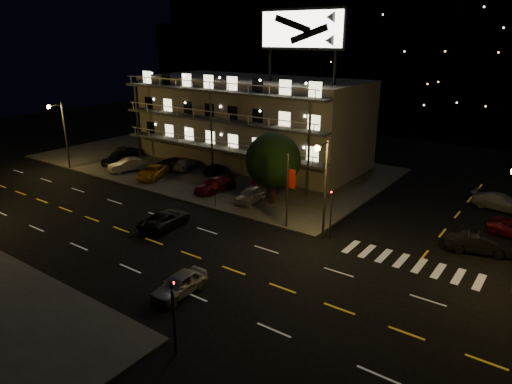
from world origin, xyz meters
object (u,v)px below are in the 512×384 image
Objects in this scene: lot_car_2 at (152,172)px; road_car_west at (165,219)px; tree at (273,162)px; side_car_0 at (479,243)px; lot_car_4 at (251,194)px; lot_car_7 at (187,164)px; road_car_east at (179,284)px.

road_car_west is (11.26, -8.75, -0.14)m from lot_car_2.
road_car_west is (-4.21, -9.92, -3.49)m from tree.
side_car_0 reaches higher than road_car_west.
lot_car_2 is 1.08× the size of side_car_0.
road_car_west is at bearing -60.49° from lot_car_2.
lot_car_4 is 9.28m from road_car_west.
tree reaches higher than side_car_0.
road_car_west is (-2.35, -8.97, -0.17)m from lot_car_4.
lot_car_2 reaches higher than lot_car_7.
lot_car_4 is at bearing 76.20° from side_car_0.
side_car_0 is 24.69m from road_car_west.
lot_car_4 is 0.93× the size of lot_car_7.
lot_car_7 is 28.05m from road_car_east.
road_car_east is at bearing 134.69° from road_car_west.
side_car_0 reaches higher than lot_car_7.
road_car_west is (-8.54, 6.92, -0.00)m from road_car_east.
lot_car_2 is 1.17× the size of lot_car_4.
tree is 3.93m from lot_car_4.
lot_car_2 is 1.20× the size of road_car_east.
side_car_0 is 0.91× the size of road_car_west.
road_car_west is at bearing 139.21° from road_car_east.
lot_car_4 is at bearing 109.52° from road_car_east.
lot_car_2 is at bearing -175.69° from tree.
lot_car_7 is at bearing 166.06° from tree.
lot_car_7 is 17.23m from road_car_west.
tree is 15.87m from lot_car_2.
lot_car_7 is at bearing 131.25° from road_car_east.
road_car_east is (4.33, -16.84, -3.49)m from tree.
side_car_0 is at bearing -20.08° from lot_car_2.
lot_car_4 reaches higher than side_car_0.
lot_car_4 is 13.74m from lot_car_7.
side_car_0 is (18.25, 0.33, -3.44)m from tree.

